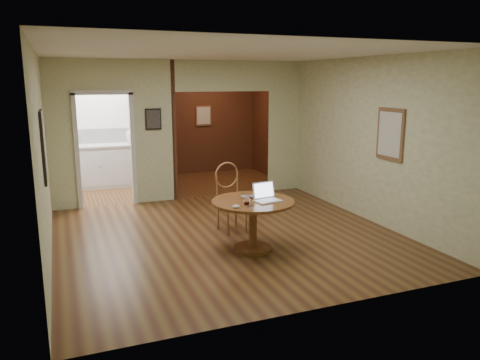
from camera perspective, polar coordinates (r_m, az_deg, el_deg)
name	(u,v)px	position (r m, az deg, el deg)	size (l,w,h in m)	color
floor	(229,236)	(7.14, -1.38, -6.87)	(5.00, 5.00, 0.00)	#472514
room_shell	(154,132)	(9.68, -10.40, 5.76)	(5.20, 7.50, 5.00)	white
dining_table	(253,213)	(6.43, 1.59, -4.10)	(1.14, 1.14, 0.71)	brown
chair	(230,193)	(7.29, -1.23, -1.60)	(0.52, 0.52, 1.07)	brown
open_laptop	(266,196)	(6.38, 3.18, -1.93)	(0.37, 0.34, 0.24)	white
closed_laptop	(254,197)	(6.51, 1.72, -2.10)	(0.33, 0.21, 0.03)	#B7B7BC
mouse	(236,206)	(6.00, -0.49, -3.24)	(0.10, 0.06, 0.04)	white
wine_glass	(247,201)	(6.16, 0.82, -2.56)	(0.09, 0.09, 0.10)	white
pen	(251,206)	(6.09, 1.29, -3.19)	(0.01, 0.01, 0.13)	navy
kitchen_cabinet	(106,166)	(10.75, -15.99, 1.71)	(2.06, 0.60, 0.94)	silver
grocery_bag	(133,136)	(10.73, -12.86, 5.28)	(0.33, 0.28, 0.33)	beige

